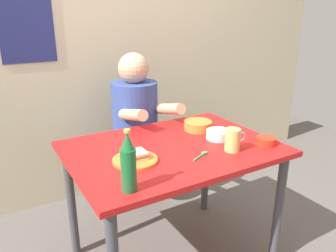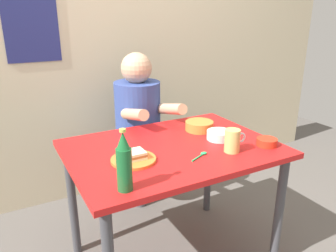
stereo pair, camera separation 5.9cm
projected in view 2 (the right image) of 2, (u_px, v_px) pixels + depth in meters
wall_back at (104, 29)px, 2.46m from camera, size 4.40×0.09×2.60m
dining_table at (172, 162)px, 1.80m from camera, size 1.10×0.80×0.74m
stool at (139, 164)px, 2.45m from camera, size 0.34×0.34×0.45m
person_seated at (138, 111)px, 2.31m from camera, size 0.33×0.56×0.72m
plate_orange at (133, 160)px, 1.59m from camera, size 0.22×0.22×0.01m
sandwich at (133, 155)px, 1.58m from camera, size 0.11×0.09×0.04m
beer_mug at (233, 141)px, 1.68m from camera, size 0.13×0.08×0.12m
beer_bottle at (124, 163)px, 1.30m from camera, size 0.06×0.06×0.26m
soup_bowl_orange at (199, 125)px, 2.00m from camera, size 0.17×0.17×0.05m
rice_bowl_white at (219, 135)px, 1.86m from camera, size 0.14×0.14×0.05m
sauce_bowl_chili at (267, 142)px, 1.77m from camera, size 0.11×0.11×0.04m
spoon at (202, 155)px, 1.65m from camera, size 0.12×0.06×0.01m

